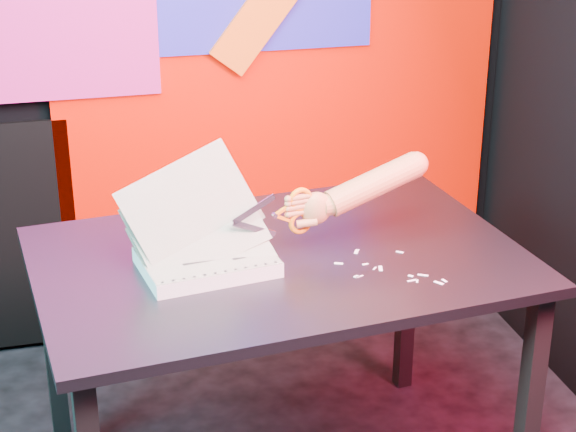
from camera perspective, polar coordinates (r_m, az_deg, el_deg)
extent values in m
cube|color=#E50E00|center=(3.48, -0.51, 6.28)|extent=(1.60, 0.02, 1.60)
cube|color=black|center=(2.96, -13.71, -7.89)|extent=(0.05, 0.05, 0.72)
cube|color=black|center=(2.71, 14.09, -11.10)|extent=(0.05, 0.05, 0.72)
cube|color=black|center=(3.25, 7.04, -4.46)|extent=(0.05, 0.05, 0.72)
cube|color=black|center=(2.57, -0.54, -2.64)|extent=(1.36, 0.98, 0.03)
cube|color=silver|center=(2.49, -4.84, -2.74)|extent=(0.36, 0.29, 0.04)
cube|color=silver|center=(2.48, -4.85, -2.31)|extent=(0.36, 0.29, 0.00)
cube|color=silver|center=(2.48, -4.86, -2.21)|extent=(0.36, 0.27, 0.10)
cube|color=silver|center=(2.48, -5.16, -1.59)|extent=(0.38, 0.26, 0.18)
cube|color=silver|center=(2.48, -5.48, -0.49)|extent=(0.39, 0.23, 0.25)
cube|color=silver|center=(2.47, -5.81, 0.58)|extent=(0.39, 0.20, 0.29)
cylinder|color=black|center=(2.35, -7.45, -3.92)|extent=(0.01, 0.01, 0.00)
cylinder|color=black|center=(2.36, -6.82, -3.82)|extent=(0.01, 0.01, 0.00)
cylinder|color=black|center=(2.36, -6.19, -3.71)|extent=(0.01, 0.01, 0.00)
cylinder|color=black|center=(2.37, -5.57, -3.60)|extent=(0.01, 0.01, 0.00)
cylinder|color=black|center=(2.38, -4.95, -3.49)|extent=(0.01, 0.01, 0.00)
cylinder|color=black|center=(2.38, -4.34, -3.39)|extent=(0.01, 0.01, 0.00)
cylinder|color=black|center=(2.39, -3.73, -3.28)|extent=(0.01, 0.01, 0.00)
cylinder|color=black|center=(2.40, -3.12, -3.17)|extent=(0.01, 0.01, 0.00)
cylinder|color=black|center=(2.41, -2.52, -3.07)|extent=(0.01, 0.01, 0.00)
cylinder|color=black|center=(2.42, -1.92, -2.96)|extent=(0.01, 0.01, 0.00)
cylinder|color=black|center=(2.43, -1.33, -2.86)|extent=(0.01, 0.01, 0.00)
cylinder|color=black|center=(2.43, -0.74, -2.75)|extent=(0.01, 0.01, 0.00)
cylinder|color=black|center=(2.55, -8.79, -1.84)|extent=(0.01, 0.01, 0.00)
cylinder|color=black|center=(2.55, -8.21, -1.75)|extent=(0.01, 0.01, 0.00)
cylinder|color=black|center=(2.56, -7.62, -1.66)|extent=(0.01, 0.01, 0.00)
cylinder|color=black|center=(2.56, -7.05, -1.56)|extent=(0.01, 0.01, 0.00)
cylinder|color=black|center=(2.57, -6.47, -1.47)|extent=(0.01, 0.01, 0.00)
cylinder|color=black|center=(2.58, -5.90, -1.38)|extent=(0.01, 0.01, 0.00)
cylinder|color=black|center=(2.58, -5.33, -1.28)|extent=(0.01, 0.01, 0.00)
cylinder|color=black|center=(2.59, -4.76, -1.19)|extent=(0.01, 0.01, 0.00)
cylinder|color=black|center=(2.60, -4.20, -1.10)|extent=(0.01, 0.01, 0.00)
cylinder|color=black|center=(2.61, -3.64, -1.01)|extent=(0.01, 0.01, 0.00)
cylinder|color=black|center=(2.61, -3.09, -0.92)|extent=(0.01, 0.01, 0.00)
cylinder|color=black|center=(2.62, -2.53, -0.83)|extent=(0.01, 0.01, 0.00)
cube|color=black|center=(2.50, -6.88, -2.18)|extent=(0.06, 0.02, 0.00)
cube|color=black|center=(2.51, -4.66, -1.99)|extent=(0.04, 0.02, 0.00)
cube|color=black|center=(2.44, -5.38, -2.74)|extent=(0.08, 0.02, 0.00)
cube|color=black|center=(2.46, -2.93, -2.50)|extent=(0.04, 0.02, 0.00)
cube|color=#A2A7B6|center=(2.47, -2.03, 0.39)|extent=(0.12, 0.02, 0.07)
cube|color=#A2A7B6|center=(2.49, -2.01, -0.75)|extent=(0.12, 0.02, 0.07)
cylinder|color=#A2A7B6|center=(2.50, -0.79, 0.03)|extent=(0.02, 0.01, 0.01)
cube|color=orange|center=(2.51, -0.35, -0.12)|extent=(0.05, 0.02, 0.03)
cube|color=orange|center=(2.50, -0.35, 0.34)|extent=(0.05, 0.02, 0.03)
torus|color=orange|center=(2.51, 0.74, 0.98)|extent=(0.07, 0.03, 0.07)
torus|color=orange|center=(2.54, 0.74, -0.37)|extent=(0.07, 0.03, 0.07)
ellipsoid|color=#B8764A|center=(2.54, 1.66, 0.46)|extent=(0.09, 0.05, 0.09)
cylinder|color=#B8764A|center=(2.53, 0.74, 0.22)|extent=(0.07, 0.03, 0.02)
cylinder|color=#B8764A|center=(2.52, 0.74, 0.57)|extent=(0.06, 0.03, 0.02)
cylinder|color=#B8764A|center=(2.52, 0.74, 0.87)|extent=(0.06, 0.03, 0.02)
cylinder|color=#B8764A|center=(2.51, 0.74, 1.14)|extent=(0.05, 0.03, 0.02)
cylinder|color=#B8764A|center=(2.53, 1.12, -0.41)|extent=(0.06, 0.03, 0.03)
cylinder|color=#B8764A|center=(2.56, 2.53, 0.70)|extent=(0.06, 0.07, 0.06)
cylinder|color=#B8764A|center=(2.60, 5.10, 1.91)|extent=(0.29, 0.12, 0.15)
sphere|color=#B8764A|center=(2.65, 7.59, 3.07)|extent=(0.07, 0.07, 0.07)
cube|color=silver|center=(2.45, 7.66, -3.84)|extent=(0.01, 0.02, 0.00)
cube|color=silver|center=(2.46, 4.09, -3.60)|extent=(0.02, 0.02, 0.00)
cube|color=silver|center=(2.60, 6.64, -2.14)|extent=(0.02, 0.02, 0.00)
cube|color=silver|center=(2.50, 5.50, -3.11)|extent=(0.02, 0.03, 0.00)
cube|color=silver|center=(2.45, 7.37, -3.81)|extent=(0.03, 0.01, 0.00)
cube|color=silver|center=(2.52, 4.61, -2.86)|extent=(0.02, 0.01, 0.00)
cube|color=silver|center=(2.45, 8.93, -3.93)|extent=(0.02, 0.03, 0.00)
cube|color=silver|center=(2.48, 8.00, -3.49)|extent=(0.03, 0.02, 0.00)
cube|color=silver|center=(2.47, 7.28, -3.54)|extent=(0.02, 0.01, 0.00)
cube|color=silver|center=(2.52, 3.02, -2.82)|extent=(0.02, 0.02, 0.00)
cube|color=silver|center=(2.59, 4.08, -2.12)|extent=(0.02, 0.03, 0.00)
cube|color=silver|center=(2.50, 5.16, -3.10)|extent=(0.02, 0.02, 0.00)
cube|color=silver|center=(2.46, 4.25, -3.59)|extent=(0.02, 0.01, 0.00)
cube|color=silver|center=(2.46, 9.25, -3.80)|extent=(0.01, 0.02, 0.00)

